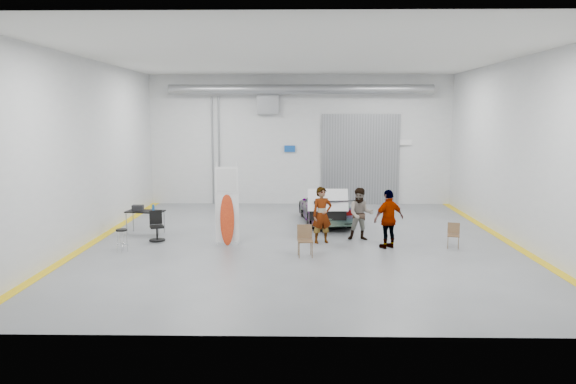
{
  "coord_description": "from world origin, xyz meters",
  "views": [
    {
      "loc": [
        -0.1,
        -18.17,
        4.18
      ],
      "look_at": [
        -0.45,
        1.17,
        1.5
      ],
      "focal_mm": 35.0,
      "sensor_mm": 36.0,
      "label": 1
    }
  ],
  "objects_px": {
    "surfboard_display": "(226,212)",
    "folding_chair_near": "(305,247)",
    "sedan_car": "(325,207)",
    "person_a": "(322,215)",
    "shop_stool": "(122,241)",
    "person_b": "(361,214)",
    "folding_chair_far": "(453,240)",
    "office_chair": "(157,228)",
    "work_table": "(143,211)",
    "person_c": "(389,219)"
  },
  "relations": [
    {
      "from": "work_table",
      "to": "folding_chair_near",
      "type": "bearing_deg",
      "value": -29.16
    },
    {
      "from": "folding_chair_near",
      "to": "sedan_car",
      "type": "bearing_deg",
      "value": 76.3
    },
    {
      "from": "office_chair",
      "to": "person_c",
      "type": "bearing_deg",
      "value": -28.57
    },
    {
      "from": "sedan_car",
      "to": "person_a",
      "type": "xyz_separation_m",
      "value": [
        -0.28,
        -3.52,
        0.31
      ]
    },
    {
      "from": "person_c",
      "to": "surfboard_display",
      "type": "bearing_deg",
      "value": -31.43
    },
    {
      "from": "folding_chair_far",
      "to": "surfboard_display",
      "type": "bearing_deg",
      "value": -166.91
    },
    {
      "from": "work_table",
      "to": "surfboard_display",
      "type": "bearing_deg",
      "value": -28.4
    },
    {
      "from": "surfboard_display",
      "to": "folding_chair_near",
      "type": "height_order",
      "value": "surfboard_display"
    },
    {
      "from": "sedan_car",
      "to": "person_b",
      "type": "bearing_deg",
      "value": 101.91
    },
    {
      "from": "person_a",
      "to": "surfboard_display",
      "type": "height_order",
      "value": "surfboard_display"
    },
    {
      "from": "surfboard_display",
      "to": "folding_chair_near",
      "type": "relative_size",
      "value": 2.88
    },
    {
      "from": "person_a",
      "to": "folding_chair_near",
      "type": "height_order",
      "value": "person_a"
    },
    {
      "from": "folding_chair_near",
      "to": "shop_stool",
      "type": "bearing_deg",
      "value": 170.88
    },
    {
      "from": "office_chair",
      "to": "folding_chair_near",
      "type": "bearing_deg",
      "value": -44.18
    },
    {
      "from": "office_chair",
      "to": "person_b",
      "type": "bearing_deg",
      "value": -19.81
    },
    {
      "from": "person_b",
      "to": "sedan_car",
      "type": "bearing_deg",
      "value": 111.66
    },
    {
      "from": "surfboard_display",
      "to": "work_table",
      "type": "bearing_deg",
      "value": 144.82
    },
    {
      "from": "folding_chair_far",
      "to": "office_chair",
      "type": "relative_size",
      "value": 0.79
    },
    {
      "from": "surfboard_display",
      "to": "work_table",
      "type": "relative_size",
      "value": 1.95
    },
    {
      "from": "sedan_car",
      "to": "person_c",
      "type": "relative_size",
      "value": 2.27
    },
    {
      "from": "person_c",
      "to": "office_chair",
      "type": "relative_size",
      "value": 1.89
    },
    {
      "from": "folding_chair_far",
      "to": "office_chair",
      "type": "xyz_separation_m",
      "value": [
        -9.58,
        0.86,
        0.19
      ]
    },
    {
      "from": "surfboard_display",
      "to": "sedan_car",
      "type": "bearing_deg",
      "value": 42.27
    },
    {
      "from": "shop_stool",
      "to": "sedan_car",
      "type": "bearing_deg",
      "value": 37.26
    },
    {
      "from": "folding_chair_near",
      "to": "shop_stool",
      "type": "distance_m",
      "value": 5.61
    },
    {
      "from": "folding_chair_near",
      "to": "folding_chair_far",
      "type": "relative_size",
      "value": 1.19
    },
    {
      "from": "sedan_car",
      "to": "person_b",
      "type": "distance_m",
      "value": 3.26
    },
    {
      "from": "folding_chair_near",
      "to": "office_chair",
      "type": "xyz_separation_m",
      "value": [
        -4.9,
        2.03,
        0.14
      ]
    },
    {
      "from": "folding_chair_far",
      "to": "work_table",
      "type": "distance_m",
      "value": 10.56
    },
    {
      "from": "person_b",
      "to": "office_chair",
      "type": "bearing_deg",
      "value": -174.88
    },
    {
      "from": "folding_chair_near",
      "to": "folding_chair_far",
      "type": "distance_m",
      "value": 4.82
    },
    {
      "from": "folding_chair_far",
      "to": "sedan_car",
      "type": "bearing_deg",
      "value": 147.95
    },
    {
      "from": "sedan_car",
      "to": "office_chair",
      "type": "xyz_separation_m",
      "value": [
        -5.75,
        -3.31,
        -0.18
      ]
    },
    {
      "from": "surfboard_display",
      "to": "shop_stool",
      "type": "xyz_separation_m",
      "value": [
        -3.07,
        -1.02,
        -0.73
      ]
    },
    {
      "from": "folding_chair_far",
      "to": "work_table",
      "type": "height_order",
      "value": "work_table"
    },
    {
      "from": "folding_chair_near",
      "to": "surfboard_display",
      "type": "bearing_deg",
      "value": 145.28
    },
    {
      "from": "sedan_car",
      "to": "person_b",
      "type": "relative_size",
      "value": 2.4
    },
    {
      "from": "shop_stool",
      "to": "work_table",
      "type": "xyz_separation_m",
      "value": [
        -0.08,
        2.73,
        0.46
      ]
    },
    {
      "from": "shop_stool",
      "to": "person_b",
      "type": "bearing_deg",
      "value": 13.64
    },
    {
      "from": "sedan_car",
      "to": "folding_chair_near",
      "type": "relative_size",
      "value": 4.55
    },
    {
      "from": "person_a",
      "to": "person_b",
      "type": "bearing_deg",
      "value": 0.34
    },
    {
      "from": "office_chair",
      "to": "folding_chair_far",
      "type": "bearing_deg",
      "value": -26.8
    },
    {
      "from": "person_b",
      "to": "folding_chair_near",
      "type": "distance_m",
      "value": 2.99
    },
    {
      "from": "sedan_car",
      "to": "person_a",
      "type": "height_order",
      "value": "person_a"
    },
    {
      "from": "shop_stool",
      "to": "person_c",
      "type": "bearing_deg",
      "value": 4.73
    },
    {
      "from": "person_c",
      "to": "surfboard_display",
      "type": "height_order",
      "value": "surfboard_display"
    },
    {
      "from": "folding_chair_near",
      "to": "office_chair",
      "type": "height_order",
      "value": "office_chair"
    },
    {
      "from": "person_a",
      "to": "person_c",
      "type": "height_order",
      "value": "person_c"
    },
    {
      "from": "person_b",
      "to": "shop_stool",
      "type": "relative_size",
      "value": 2.47
    },
    {
      "from": "surfboard_display",
      "to": "person_c",
      "type": "bearing_deg",
      "value": -10.54
    }
  ]
}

